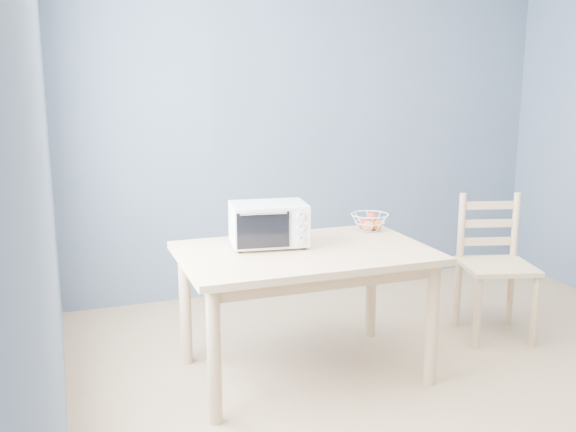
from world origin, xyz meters
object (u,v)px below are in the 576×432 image
object	(u,v)px
dining_chair	(494,267)
toaster_oven	(266,224)
dining_table	(305,267)
fruit_basket	(369,222)

from	to	relation	value
dining_chair	toaster_oven	bearing A→B (deg)	-164.92
dining_table	toaster_oven	world-z (taller)	toaster_oven
toaster_oven	dining_chair	size ratio (longest dim) A/B	0.49
dining_table	fruit_basket	world-z (taller)	fruit_basket
toaster_oven	fruit_basket	bearing A→B (deg)	18.81
dining_table	dining_chair	bearing A→B (deg)	5.26
toaster_oven	dining_chair	world-z (taller)	toaster_oven
toaster_oven	dining_table	bearing A→B (deg)	-29.55
dining_chair	fruit_basket	bearing A→B (deg)	-174.51
dining_table	fruit_basket	bearing A→B (deg)	27.13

